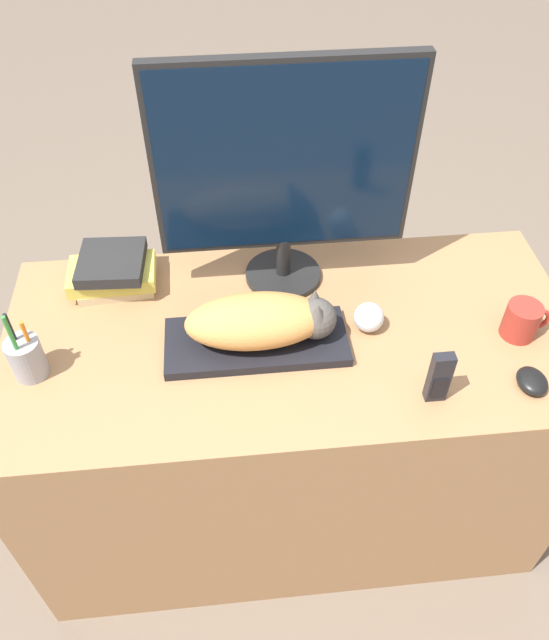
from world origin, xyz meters
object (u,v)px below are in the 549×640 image
at_px(book_stack, 113,272).
at_px(baseball, 369,317).
at_px(computer_mouse, 532,381).
at_px(pen_cup, 26,357).
at_px(cat, 265,320).
at_px(monitor, 284,168).
at_px(keyboard, 256,342).
at_px(coffee_mug, 522,320).
at_px(phone, 439,378).

bearing_deg(book_stack, baseball, -18.98).
distance_m(computer_mouse, pen_cup, 1.11).
distance_m(cat, baseball, 0.25).
relative_size(pen_cup, book_stack, 0.90).
height_order(cat, monitor, monitor).
bearing_deg(pen_cup, monitor, 23.96).
relative_size(keyboard, pen_cup, 2.17).
relative_size(cat, book_stack, 1.58).
bearing_deg(coffee_mug, baseball, 171.19).
relative_size(pen_cup, baseball, 2.72).
relative_size(keyboard, phone, 3.17).
height_order(computer_mouse, coffee_mug, coffee_mug).
xyz_separation_m(keyboard, phone, (0.37, -0.19, 0.05)).
height_order(keyboard, monitor, monitor).
distance_m(computer_mouse, baseball, 0.38).
bearing_deg(cat, coffee_mug, -2.36).
distance_m(monitor, baseball, 0.40).
xyz_separation_m(keyboard, baseball, (0.27, 0.03, 0.02)).
height_order(phone, book_stack, phone).
bearing_deg(keyboard, phone, -27.13).
relative_size(monitor, pen_cup, 3.05).
bearing_deg(coffee_mug, cat, 177.64).
relative_size(cat, phone, 2.58).
bearing_deg(keyboard, baseball, 6.33).
relative_size(computer_mouse, phone, 0.60).
relative_size(monitor, book_stack, 2.73).
bearing_deg(monitor, keyboard, -110.71).
xyz_separation_m(cat, computer_mouse, (0.57, -0.18, -0.07)).
height_order(coffee_mug, baseball, coffee_mug).
relative_size(cat, computer_mouse, 4.28).
bearing_deg(phone, pen_cup, 169.79).
bearing_deg(computer_mouse, keyboard, 162.99).
bearing_deg(baseball, coffee_mug, -8.81).
bearing_deg(phone, baseball, 114.68).
bearing_deg(book_stack, coffee_mug, -15.37).
relative_size(pen_cup, phone, 1.46).
distance_m(computer_mouse, phone, 0.23).
height_order(coffee_mug, phone, phone).
bearing_deg(phone, computer_mouse, 2.35).
xyz_separation_m(baseball, phone, (0.10, -0.22, 0.03)).
bearing_deg(keyboard, monitor, 69.29).
bearing_deg(baseball, computer_mouse, -33.24).
distance_m(cat, book_stack, 0.44).
xyz_separation_m(computer_mouse, pen_cup, (-1.10, 0.15, 0.04)).
distance_m(monitor, pen_cup, 0.71).
bearing_deg(monitor, phone, -56.22).
xyz_separation_m(monitor, pen_cup, (-0.59, -0.26, -0.27)).
bearing_deg(pen_cup, baseball, 4.54).
bearing_deg(keyboard, book_stack, 144.93).
distance_m(keyboard, book_stack, 0.42).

